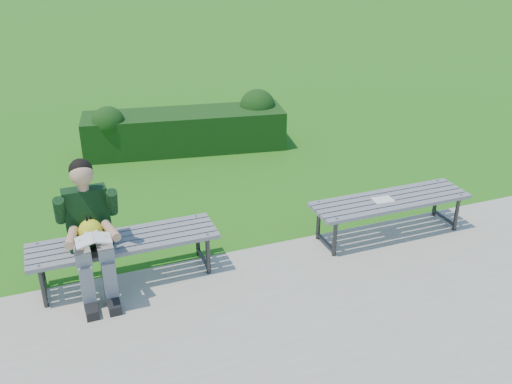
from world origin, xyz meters
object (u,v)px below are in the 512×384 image
bench_left (124,244)px  bench_right (390,203)px  seated_boy (89,227)px  paper_sheet (383,200)px  hedge (188,128)px

bench_left → bench_right: size_ratio=1.00×
seated_boy → paper_sheet: size_ratio=5.68×
bench_right → paper_sheet: (-0.10, 0.00, 0.06)m
bench_right → bench_left: bearing=176.8°
seated_boy → bench_right: bearing=-1.2°
bench_right → paper_sheet: 0.12m
hedge → paper_sheet: size_ratio=13.55×
bench_right → seated_boy: bearing=178.8°
hedge → bench_left: bearing=-114.7°
bench_right → paper_sheet: bearing=180.0°
hedge → bench_right: size_ratio=1.74×
bench_left → seated_boy: bearing=-163.0°
bench_left → bench_right: same height
bench_left → seated_boy: (-0.30, -0.09, 0.30)m
hedge → seated_boy: seated_boy is taller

